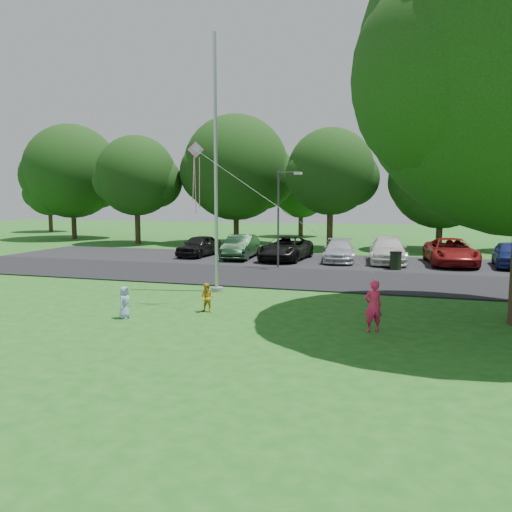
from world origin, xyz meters
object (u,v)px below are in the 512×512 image
(woman, at_px, (373,306))
(kite, at_px, (200,166))
(street_lamp, at_px, (281,210))
(trash_can, at_px, (396,261))
(flagpole, at_px, (216,187))
(child_yellow, at_px, (207,298))
(child_blue, at_px, (124,302))

(woman, height_order, kite, kite)
(street_lamp, bearing_deg, trash_can, 31.20)
(flagpole, relative_size, trash_can, 10.14)
(flagpole, distance_m, woman, 8.52)
(child_yellow, bearing_deg, street_lamp, 93.68)
(child_yellow, xyz_separation_m, kite, (-0.55, 0.88, 4.32))
(street_lamp, bearing_deg, woman, -43.53)
(woman, bearing_deg, kite, -44.50)
(trash_can, relative_size, woman, 0.68)
(flagpole, height_order, child_blue, flagpole)
(kite, bearing_deg, child_yellow, -76.56)
(child_yellow, relative_size, kite, 0.15)
(flagpole, height_order, trash_can, flagpole)
(trash_can, xyz_separation_m, child_yellow, (-5.73, -11.58, -0.02))
(street_lamp, bearing_deg, kite, -71.72)
(child_yellow, bearing_deg, trash_can, 66.86)
(trash_can, xyz_separation_m, woman, (-0.38, -12.47, 0.23))
(trash_can, bearing_deg, child_yellow, -116.32)
(flagpole, relative_size, woman, 6.86)
(flagpole, bearing_deg, street_lamp, 82.18)
(street_lamp, relative_size, trash_can, 5.23)
(street_lamp, distance_m, woman, 12.87)
(flagpole, xyz_separation_m, child_yellow, (1.05, -3.58, -3.69))
(flagpole, distance_m, child_blue, 6.36)
(flagpole, bearing_deg, child_yellow, -73.69)
(flagpole, distance_m, trash_can, 11.11)
(woman, distance_m, child_blue, 7.52)
(child_yellow, height_order, kite, kite)
(street_lamp, height_order, child_yellow, street_lamp)
(woman, relative_size, child_yellow, 1.52)
(kite, bearing_deg, trash_can, 40.95)
(woman, height_order, child_yellow, woman)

